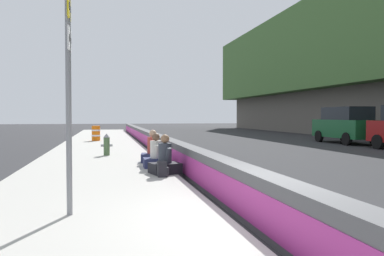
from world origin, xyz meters
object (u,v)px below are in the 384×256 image
(fire_hydrant, at_px, (107,144))
(parked_car_fourth, at_px, (346,125))
(seated_person_rear, at_px, (153,152))
(route_sign_post, at_px, (69,85))
(seated_person_middle, at_px, (156,157))
(backpack, at_px, (162,169))
(construction_barrel, at_px, (96,133))
(seated_person_foreground, at_px, (165,161))

(fire_hydrant, height_order, parked_car_fourth, parked_car_fourth)
(fire_hydrant, xyz_separation_m, seated_person_rear, (-2.66, -1.55, -0.10))
(route_sign_post, relative_size, seated_person_middle, 3.41)
(backpack, xyz_separation_m, construction_barrel, (15.29, 2.06, 0.28))
(seated_person_middle, height_order, backpack, seated_person_middle)
(fire_hydrant, bearing_deg, seated_person_rear, -149.79)
(parked_car_fourth, bearing_deg, seated_person_foreground, 129.89)
(seated_person_foreground, xyz_separation_m, backpack, (-0.54, 0.15, -0.14))
(construction_barrel, bearing_deg, backpack, -172.31)
(route_sign_post, bearing_deg, seated_person_rear, -17.58)
(backpack, bearing_deg, route_sign_post, 150.50)
(route_sign_post, relative_size, fire_hydrant, 4.09)
(seated_person_foreground, height_order, backpack, seated_person_foreground)
(fire_hydrant, xyz_separation_m, seated_person_foreground, (-5.32, -1.56, -0.11))
(fire_hydrant, height_order, backpack, fire_hydrant)
(seated_person_middle, bearing_deg, route_sign_post, 158.95)
(seated_person_rear, relative_size, construction_barrel, 1.17)
(route_sign_post, xyz_separation_m, parked_car_fourth, (14.96, -15.18, -1.03))
(seated_person_middle, bearing_deg, seated_person_foreground, -176.29)
(seated_person_middle, distance_m, seated_person_rear, 1.37)
(backpack, bearing_deg, seated_person_foreground, -15.91)
(route_sign_post, relative_size, backpack, 9.00)
(backpack, distance_m, construction_barrel, 15.43)
(fire_hydrant, bearing_deg, backpack, -166.48)
(construction_barrel, relative_size, parked_car_fourth, 0.20)
(seated_person_rear, height_order, construction_barrel, seated_person_rear)
(seated_person_rear, bearing_deg, route_sign_post, 162.42)
(seated_person_foreground, bearing_deg, backpack, 164.09)
(seated_person_middle, xyz_separation_m, seated_person_rear, (1.36, -0.07, 0.02))
(construction_barrel, xyz_separation_m, parked_car_fourth, (-3.86, -15.25, 0.56))
(construction_barrel, bearing_deg, seated_person_foreground, -171.45)
(fire_hydrant, relative_size, construction_barrel, 0.93)
(seated_person_middle, bearing_deg, fire_hydrant, 20.21)
(route_sign_post, bearing_deg, construction_barrel, 0.21)
(fire_hydrant, distance_m, seated_person_rear, 3.08)
(route_sign_post, bearing_deg, backpack, -29.50)
(route_sign_post, height_order, seated_person_foreground, route_sign_post)
(seated_person_rear, xyz_separation_m, parked_car_fourth, (8.23, -13.05, 0.70))
(seated_person_rear, xyz_separation_m, backpack, (-3.20, 0.14, -0.15))
(seated_person_rear, bearing_deg, construction_barrel, 10.32)
(seated_person_middle, bearing_deg, seated_person_rear, -2.79)
(seated_person_foreground, xyz_separation_m, seated_person_middle, (1.30, 0.08, -0.01))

